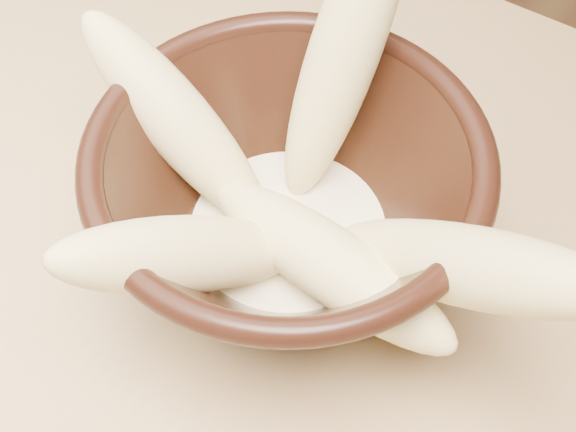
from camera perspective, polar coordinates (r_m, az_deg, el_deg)
name	(u,v)px	position (r m, az deg, el deg)	size (l,w,h in m)	color
table	(216,412)	(0.56, -5.17, -13.68)	(1.20, 0.80, 0.75)	tan
bowl	(288,205)	(0.46, 0.00, 0.75)	(0.22, 0.22, 0.12)	black
milk_puddle	(288,235)	(0.48, 0.00, -1.34)	(0.13, 0.13, 0.02)	#FFF2CD
banana_upright	(346,46)	(0.46, 4.15, 11.95)	(0.04, 0.04, 0.20)	#F3DB8F
banana_left	(177,121)	(0.47, -7.91, 6.72)	(0.04, 0.04, 0.16)	#F3DB8F
banana_right	(458,264)	(0.40, 11.98, -3.37)	(0.04, 0.04, 0.19)	#F3DB8F
banana_across	(327,262)	(0.43, 2.82, -3.31)	(0.04, 0.04, 0.17)	#F3DB8F
banana_front	(189,254)	(0.42, -7.06, -2.73)	(0.04, 0.04, 0.16)	#F3DB8F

